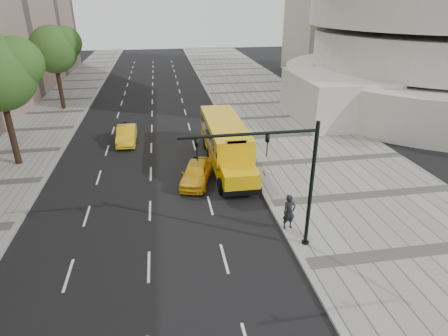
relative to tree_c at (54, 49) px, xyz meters
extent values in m
plane|color=black|center=(10.41, -18.23, -6.36)|extent=(140.00, 140.00, 0.00)
cube|color=gray|center=(22.41, -18.23, -6.29)|extent=(12.00, 140.00, 0.15)
cube|color=gray|center=(16.41, -18.23, -6.29)|extent=(0.30, 140.00, 0.15)
cube|color=gray|center=(2.41, -18.23, -6.29)|extent=(0.30, 140.00, 0.15)
cylinder|color=silver|center=(40.41, -4.23, -4.36)|extent=(32.00, 32.00, 4.00)
cylinder|color=silver|center=(40.41, -4.23, -0.26)|extent=(26.00, 26.00, 3.60)
cylinder|color=silver|center=(40.41, -4.23, 3.94)|extent=(27.60, 27.60, 3.60)
cube|color=silver|center=(27.41, -8.23, -4.16)|extent=(8.00, 10.00, 4.40)
cylinder|color=black|center=(-0.09, -15.09, -3.44)|extent=(0.44, 0.44, 5.85)
sphere|color=#2B531B|center=(1.15, -14.79, 0.82)|extent=(3.48, 3.48, 3.48)
cylinder|color=black|center=(-0.09, 0.00, -3.55)|extent=(0.44, 0.44, 5.62)
sphere|color=#2B531B|center=(-0.09, 0.00, -0.04)|extent=(4.78, 4.78, 4.78)
sphere|color=#2B531B|center=(1.10, 0.30, 0.56)|extent=(3.34, 3.34, 3.34)
sphere|color=#2B531B|center=(-1.05, -0.40, -0.44)|extent=(3.11, 3.11, 3.11)
cube|color=#EBB309|center=(14.91, -16.57, -4.59)|extent=(2.50, 9.00, 2.45)
cube|color=#EBB309|center=(14.91, -22.07, -5.26)|extent=(2.20, 2.00, 1.10)
cube|color=black|center=(14.91, -22.95, -5.81)|extent=(2.38, 0.25, 0.35)
cube|color=black|center=(14.91, -16.57, -5.11)|extent=(2.52, 9.00, 0.12)
cube|color=black|center=(14.91, -21.01, -4.11)|extent=(2.05, 0.10, 0.90)
cube|color=black|center=(14.91, -16.07, -4.11)|extent=(2.52, 7.50, 0.70)
cube|color=#EBB309|center=(14.91, -21.02, -3.31)|extent=(1.40, 0.12, 0.28)
ellipsoid|color=silver|center=(16.43, -23.47, -4.46)|extent=(0.32, 0.32, 0.14)
cylinder|color=black|center=(16.19, -23.25, -4.66)|extent=(0.36, 0.47, 0.58)
cylinder|color=black|center=(13.78, -21.77, -5.86)|extent=(0.30, 1.00, 1.00)
cylinder|color=black|center=(16.04, -21.77, -5.86)|extent=(0.30, 1.00, 1.00)
cylinder|color=black|center=(13.78, -16.57, -5.86)|extent=(0.30, 1.00, 1.00)
cylinder|color=black|center=(16.04, -16.57, -5.86)|extent=(0.30, 1.00, 1.00)
cylinder|color=black|center=(13.78, -14.07, -5.86)|extent=(0.30, 1.00, 1.00)
cylinder|color=black|center=(16.04, -14.07, -5.86)|extent=(0.30, 1.00, 1.00)
imported|color=yellow|center=(12.41, -20.13, -5.65)|extent=(2.76, 4.49, 1.43)
imported|color=yellow|center=(7.40, -11.69, -5.66)|extent=(1.50, 4.26, 1.40)
imported|color=black|center=(16.60, -26.47, -5.25)|extent=(0.77, 0.57, 1.92)
cylinder|color=black|center=(17.01, -27.90, -3.16)|extent=(0.18, 0.18, 6.40)
cylinder|color=black|center=(17.01, -27.90, -6.24)|extent=(0.36, 0.36, 0.25)
cylinder|color=black|center=(14.01, -27.90, -0.36)|extent=(6.00, 0.14, 0.14)
imported|color=black|center=(14.81, -27.90, -0.91)|extent=(0.16, 0.20, 1.00)
imported|color=black|center=(11.81, -27.90, -0.91)|extent=(0.16, 0.20, 1.00)
camera|label=1|loc=(10.52, -42.25, 4.82)|focal=30.00mm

